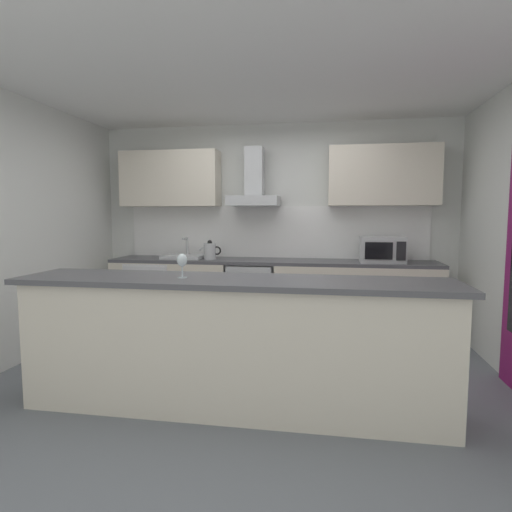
{
  "coord_description": "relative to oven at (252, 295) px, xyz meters",
  "views": [
    {
      "loc": [
        0.69,
        -3.59,
        1.44
      ],
      "look_at": [
        0.0,
        0.41,
        1.05
      ],
      "focal_mm": 29.5,
      "sensor_mm": 36.0,
      "label": 1
    }
  ],
  "objects": [
    {
      "name": "wall_back",
      "position": [
        0.22,
        0.41,
        0.84
      ],
      "size": [
        5.51,
        0.12,
        2.6
      ],
      "primitive_type": "cube",
      "color": "silver",
      "rests_on": "ground"
    },
    {
      "name": "counter_back",
      "position": [
        0.22,
        0.03,
        -0.01
      ],
      "size": [
        3.97,
        0.6,
        0.9
      ],
      "color": "beige",
      "rests_on": "ground"
    },
    {
      "name": "wine_glass",
      "position": [
        -0.14,
        -2.13,
        0.65
      ],
      "size": [
        0.08,
        0.08,
        0.18
      ],
      "color": "silver",
      "rests_on": "counter_island"
    },
    {
      "name": "sink",
      "position": [
        -0.88,
        0.01,
        0.47
      ],
      "size": [
        0.5,
        0.4,
        0.26
      ],
      "color": "silver",
      "rests_on": "counter_back"
    },
    {
      "name": "oven",
      "position": [
        0.0,
        0.0,
        0.0
      ],
      "size": [
        0.6,
        0.62,
        0.8
      ],
      "color": "slate",
      "rests_on": "ground"
    },
    {
      "name": "refrigerator",
      "position": [
        -1.29,
        -0.0,
        -0.03
      ],
      "size": [
        0.58,
        0.6,
        0.85
      ],
      "color": "white",
      "rests_on": "ground"
    },
    {
      "name": "kettle",
      "position": [
        -0.53,
        -0.03,
        0.55
      ],
      "size": [
        0.29,
        0.15,
        0.24
      ],
      "color": "#B7BABC",
      "rests_on": "counter_back"
    },
    {
      "name": "wall_left",
      "position": [
        -2.1,
        -1.45,
        0.84
      ],
      "size": [
        0.12,
        4.6,
        2.6
      ],
      "primitive_type": "cube",
      "color": "silver",
      "rests_on": "ground"
    },
    {
      "name": "microwave",
      "position": [
        1.53,
        -0.03,
        0.59
      ],
      "size": [
        0.5,
        0.38,
        0.3
      ],
      "color": "#B7BABC",
      "rests_on": "counter_back"
    },
    {
      "name": "ground",
      "position": [
        0.22,
        -1.45,
        -0.47
      ],
      "size": [
        5.51,
        4.6,
        0.02
      ],
      "primitive_type": "cube",
      "color": "slate"
    },
    {
      "name": "upper_cabinets",
      "position": [
        0.22,
        0.18,
        1.45
      ],
      "size": [
        3.92,
        0.32,
        0.7
      ],
      "color": "beige"
    },
    {
      "name": "range_hood",
      "position": [
        -0.0,
        0.13,
        1.33
      ],
      "size": [
        0.62,
        0.45,
        0.72
      ],
      "color": "#B7BABC"
    },
    {
      "name": "ceiling",
      "position": [
        0.22,
        -1.45,
        2.15
      ],
      "size": [
        5.51,
        4.6,
        0.02
      ],
      "primitive_type": "cube",
      "color": "white"
    },
    {
      "name": "backsplash_tile",
      "position": [
        0.22,
        0.33,
        0.77
      ],
      "size": [
        3.84,
        0.02,
        0.66
      ],
      "primitive_type": "cube",
      "color": "white"
    },
    {
      "name": "counter_island",
      "position": [
        0.23,
        -2.11,
        0.04
      ],
      "size": [
        3.19,
        0.64,
        0.99
      ],
      "color": "beige",
      "rests_on": "ground"
    }
  ]
}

